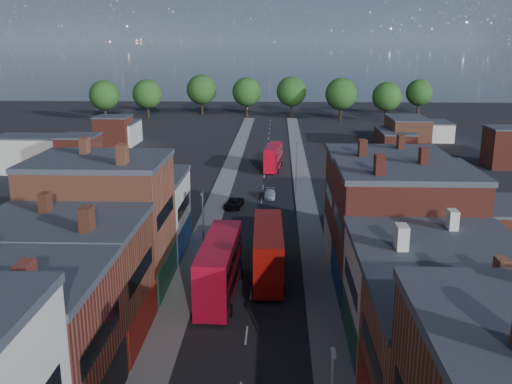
# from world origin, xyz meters

# --- Properties ---
(pavement_west) EXTENTS (3.00, 200.00, 0.12)m
(pavement_west) POSITION_xyz_m (-6.50, 50.00, 0.06)
(pavement_west) COLOR gray
(pavement_west) RESTS_ON ground
(pavement_east) EXTENTS (3.00, 200.00, 0.12)m
(pavement_east) POSITION_xyz_m (6.50, 50.00, 0.06)
(pavement_east) COLOR gray
(pavement_east) RESTS_ON ground
(lamp_post_2) EXTENTS (0.25, 0.70, 8.12)m
(lamp_post_2) POSITION_xyz_m (-5.20, 30.00, 4.70)
(lamp_post_2) COLOR slate
(lamp_post_2) RESTS_ON ground
(lamp_post_3) EXTENTS (0.25, 0.70, 8.12)m
(lamp_post_3) POSITION_xyz_m (5.20, 60.00, 4.70)
(lamp_post_3) COLOR slate
(lamp_post_3) RESTS_ON ground
(bus_0) EXTENTS (3.52, 12.59, 5.40)m
(bus_0) POSITION_xyz_m (-2.85, 23.25, 2.91)
(bus_0) COLOR #A1091E
(bus_0) RESTS_ON ground
(bus_1) EXTENTS (3.35, 12.32, 5.29)m
(bus_1) POSITION_xyz_m (1.50, 27.74, 2.85)
(bus_1) COLOR #AB0F09
(bus_1) RESTS_ON ground
(bus_2) EXTENTS (3.42, 10.55, 4.47)m
(bus_2) POSITION_xyz_m (1.52, 77.38, 2.41)
(bus_2) COLOR red
(bus_2) RESTS_ON ground
(car_2) EXTENTS (2.86, 5.09, 1.34)m
(car_2) POSITION_xyz_m (-3.80, 52.15, 0.67)
(car_2) COLOR black
(car_2) RESTS_ON ground
(car_3) EXTENTS (1.76, 4.09, 1.17)m
(car_3) POSITION_xyz_m (1.20, 57.66, 0.59)
(car_3) COLOR silver
(car_3) RESTS_ON ground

